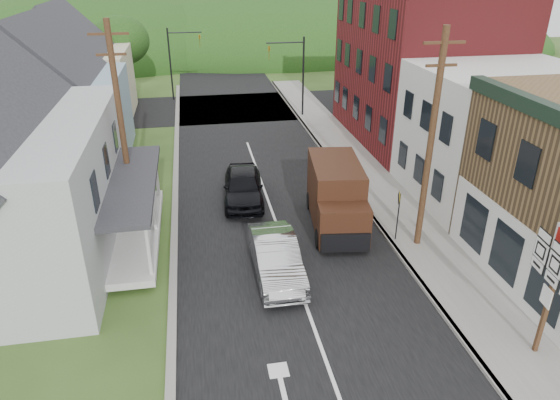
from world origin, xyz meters
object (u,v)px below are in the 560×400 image
delivery_van (336,197)px  route_sign_cluster (552,284)px  dark_sedan (243,186)px  silver_sedan (276,258)px  warning_sign (398,209)px

delivery_van → route_sign_cluster: route_sign_cluster is taller
route_sign_cluster → delivery_van: bearing=119.3°
dark_sedan → delivery_van: delivery_van is taller
dark_sedan → route_sign_cluster: 14.69m
silver_sedan → route_sign_cluster: bearing=-38.9°
dark_sedan → delivery_van: (3.84, -3.34, 0.67)m
delivery_van → warning_sign: 2.85m
route_sign_cluster → warning_sign: (-1.61, 7.23, -1.03)m
delivery_van → route_sign_cluster: bearing=-60.2°
dark_sedan → delivery_van: size_ratio=0.87×
silver_sedan → dark_sedan: dark_sedan is taller
silver_sedan → dark_sedan: size_ratio=0.98×
delivery_van → warning_sign: (2.16, -1.86, 0.13)m
silver_sedan → delivery_van: size_ratio=0.86×
warning_sign → delivery_van: bearing=155.6°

